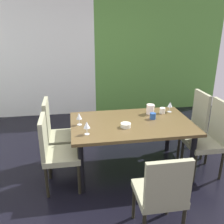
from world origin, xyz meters
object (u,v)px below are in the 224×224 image
at_px(chair_right_far, 192,122).
at_px(wine_glass_west, 79,116).
at_px(chair_right_near, 210,136).
at_px(serving_bowl_north, 126,125).
at_px(wine_glass_rear, 87,125).
at_px(dining_table, 132,128).
at_px(cup_corner, 153,116).
at_px(cup_near_window, 162,111).
at_px(chair_left_near, 55,150).
at_px(wine_glass_center, 170,105).
at_px(pitcher_east, 150,109).
at_px(chair_left_far, 56,131).
at_px(chair_head_near, 162,192).

height_order(chair_right_far, wine_glass_west, chair_right_far).
height_order(chair_right_near, serving_bowl_north, chair_right_near).
bearing_deg(chair_right_far, wine_glass_rear, 107.87).
xyz_separation_m(dining_table, cup_corner, (0.32, 0.07, 0.12)).
relative_size(chair_right_near, cup_near_window, 12.45).
bearing_deg(serving_bowl_north, dining_table, 51.79).
height_order(dining_table, chair_right_far, chair_right_far).
bearing_deg(chair_left_near, cup_near_window, 108.64).
relative_size(wine_glass_center, cup_near_window, 1.85).
xyz_separation_m(serving_bowl_north, pitcher_east, (0.46, 0.42, 0.04)).
height_order(chair_left_far, wine_glass_rear, chair_left_far).
distance_m(chair_left_far, wine_glass_center, 1.70).
relative_size(chair_right_near, chair_head_near, 1.12).
height_order(wine_glass_center, cup_corner, wine_glass_center).
distance_m(dining_table, chair_left_far, 1.06).
height_order(serving_bowl_north, cup_corner, cup_corner).
height_order(wine_glass_west, cup_corner, wine_glass_west).
height_order(wine_glass_rear, pitcher_east, wine_glass_rear).
bearing_deg(chair_left_far, cup_near_window, 90.31).
distance_m(dining_table, chair_head_near, 1.22).
bearing_deg(chair_left_near, wine_glass_center, 108.47).
bearing_deg(cup_near_window, wine_glass_west, -169.20).
bearing_deg(wine_glass_rear, wine_glass_west, 104.43).
relative_size(wine_glass_rear, cup_corner, 1.89).
relative_size(chair_left_near, pitcher_east, 6.74).
xyz_separation_m(wine_glass_rear, cup_near_window, (1.15, 0.54, -0.08)).
xyz_separation_m(chair_head_near, wine_glass_rear, (-0.62, 0.94, 0.32)).
bearing_deg(serving_bowl_north, chair_right_near, -5.57).
bearing_deg(chair_left_far, wine_glass_center, 91.57).
xyz_separation_m(chair_right_far, cup_corner, (-0.70, -0.18, 0.21)).
bearing_deg(cup_corner, chair_right_far, 14.73).
height_order(chair_head_near, cup_corner, chair_head_near).
bearing_deg(chair_left_far, wine_glass_rear, 37.15).
bearing_deg(cup_corner, chair_right_near, -24.86).
bearing_deg(cup_corner, wine_glass_rear, -159.85).
bearing_deg(chair_right_near, chair_left_far, 75.93).
bearing_deg(cup_near_window, chair_head_near, -109.68).
xyz_separation_m(chair_right_far, wine_glass_west, (-1.72, -0.23, 0.29)).
bearing_deg(wine_glass_center, chair_right_far, -7.11).
bearing_deg(chair_right_far, chair_left_near, 104.11).
xyz_separation_m(chair_left_near, wine_glass_center, (1.67, 0.56, 0.30)).
bearing_deg(chair_right_near, wine_glass_west, 80.54).
xyz_separation_m(chair_left_far, cup_corner, (1.34, -0.18, 0.22)).
xyz_separation_m(dining_table, serving_bowl_north, (-0.11, -0.15, 0.11)).
bearing_deg(wine_glass_center, serving_bowl_north, -149.81).
bearing_deg(chair_right_far, cup_corner, 104.73).
xyz_separation_m(cup_corner, cup_near_window, (0.21, 0.19, -0.00)).
xyz_separation_m(dining_table, wine_glass_rear, (-0.62, -0.27, 0.20)).
height_order(chair_left_far, cup_near_window, chair_left_far).
height_order(chair_left_near, cup_near_window, chair_left_near).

